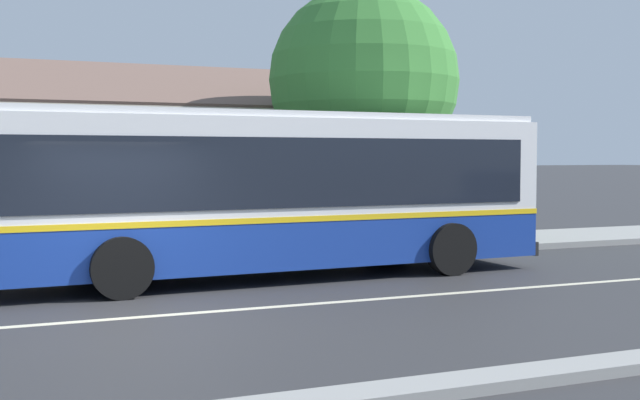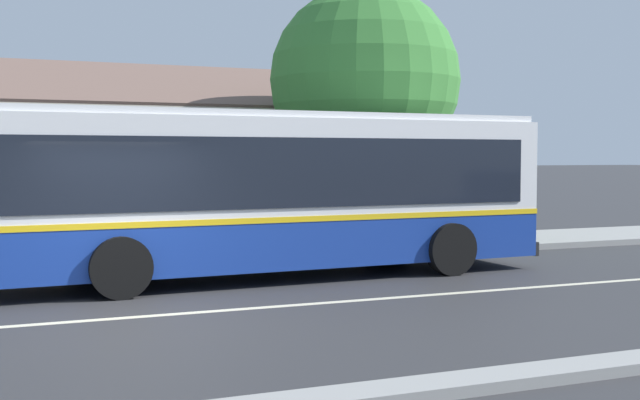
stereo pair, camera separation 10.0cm
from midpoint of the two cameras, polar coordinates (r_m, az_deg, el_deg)
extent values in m
plane|color=#2D2D30|center=(11.68, -12.57, -8.13)|extent=(300.00, 300.00, 0.00)
cube|color=gray|center=(17.54, -15.87, -4.16)|extent=(60.00, 3.00, 0.15)
cube|color=beige|center=(11.68, -12.57, -8.11)|extent=(60.00, 0.16, 0.01)
cube|color=beige|center=(24.61, -21.56, 1.73)|extent=(21.73, 9.53, 3.51)
cube|color=brown|center=(22.31, -21.62, 8.01)|extent=(22.33, 4.81, 1.62)
cube|color=brown|center=(27.06, -21.73, 7.11)|extent=(22.33, 4.81, 1.62)
cube|color=black|center=(20.01, -14.13, 2.09)|extent=(1.10, 0.06, 1.30)
cube|color=black|center=(21.32, -0.51, 2.24)|extent=(1.10, 0.06, 1.30)
cube|color=#4C3323|center=(20.16, -12.06, -0.39)|extent=(1.00, 0.06, 2.10)
cube|color=navy|center=(15.05, -3.68, -2.85)|extent=(10.67, 2.86, 0.85)
cube|color=gold|center=(15.01, -3.69, -1.05)|extent=(10.69, 2.88, 0.10)
cube|color=white|center=(14.97, -3.70, 2.42)|extent=(10.67, 2.86, 1.72)
cube|color=white|center=(14.99, -3.71, 5.93)|extent=(10.46, 2.73, 0.12)
cube|color=black|center=(16.17, -5.27, 2.11)|extent=(9.74, 0.36, 1.22)
cube|color=black|center=(13.80, -1.86, 1.95)|extent=(9.74, 0.36, 1.22)
cube|color=black|center=(17.55, 12.80, 2.13)|extent=(0.11, 2.20, 1.22)
cube|color=black|center=(17.56, 12.83, 4.80)|extent=(0.10, 1.75, 0.24)
cube|color=black|center=(17.66, 12.79, -3.00)|extent=(0.16, 2.50, 0.28)
cube|color=#B21919|center=(15.87, -9.78, -2.58)|extent=(2.97, 0.13, 0.59)
cube|color=black|center=(17.96, 7.31, 0.45)|extent=(0.90, 0.06, 2.31)
cylinder|color=black|center=(17.58, 4.97, -2.64)|extent=(1.01, 0.31, 1.00)
cylinder|color=black|center=(15.46, 9.49, -3.47)|extent=(1.01, 0.31, 1.00)
cylinder|color=black|center=(15.55, -15.45, -3.50)|extent=(1.01, 0.31, 1.00)
cylinder|color=black|center=(13.11, -13.79, -4.70)|extent=(1.01, 0.31, 1.00)
cylinder|color=#4C3828|center=(20.16, 3.32, 0.40)|extent=(0.33, 0.33, 2.61)
sphere|color=#387A33|center=(20.22, 3.34, 8.47)|extent=(4.73, 4.73, 4.73)
sphere|color=#387A33|center=(20.86, 4.81, 6.35)|extent=(3.32, 3.32, 3.32)
cylinder|color=gray|center=(19.49, 10.93, 0.39)|extent=(0.07, 0.07, 2.40)
cube|color=#1959A5|center=(19.45, 10.99, 3.18)|extent=(0.36, 0.03, 0.48)
camera|label=1|loc=(0.05, -89.82, 0.01)|focal=45.00mm
camera|label=2|loc=(0.05, 90.18, -0.01)|focal=45.00mm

